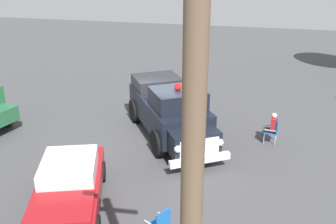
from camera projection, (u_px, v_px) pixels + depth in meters
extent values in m
plane|color=#424244|center=(156.00, 137.00, 15.86)|extent=(60.00, 60.00, 0.00)
cylinder|color=black|center=(207.00, 136.00, 14.80)|extent=(0.84, 1.04, 1.04)
cylinder|color=black|center=(158.00, 143.00, 14.19)|extent=(0.84, 1.04, 1.04)
cylinder|color=black|center=(176.00, 106.00, 17.87)|extent=(0.84, 1.04, 1.04)
cylinder|color=black|center=(135.00, 111.00, 17.27)|extent=(0.84, 1.04, 1.04)
cube|color=black|center=(168.00, 111.00, 15.84)|extent=(4.45, 5.25, 1.10)
cube|color=black|center=(194.00, 142.00, 13.38)|extent=(1.96, 1.72, 0.84)
cube|color=black|center=(178.00, 99.00, 14.49)|extent=(2.52, 2.47, 0.76)
cube|color=#232328|center=(157.00, 83.00, 16.92)|extent=(2.57, 2.50, 0.60)
cube|color=silver|center=(199.00, 148.00, 12.99)|extent=(1.27, 0.89, 0.64)
cube|color=silver|center=(200.00, 160.00, 13.05)|extent=(1.98, 1.40, 0.24)
sphere|color=white|center=(220.00, 142.00, 13.19)|extent=(0.36, 0.36, 0.26)
sphere|color=white|center=(178.00, 149.00, 12.72)|extent=(0.36, 0.36, 0.26)
sphere|color=red|center=(178.00, 87.00, 14.31)|extent=(0.39, 0.39, 0.28)
cylinder|color=black|center=(101.00, 171.00, 12.64)|extent=(0.48, 0.73, 0.68)
cylinder|color=black|center=(51.00, 174.00, 12.48)|extent=(0.48, 0.73, 0.68)
cube|color=maroon|center=(70.00, 190.00, 11.12)|extent=(3.17, 4.56, 0.64)
cube|color=maroon|center=(61.00, 210.00, 9.64)|extent=(2.03, 1.89, 0.20)
cube|color=white|center=(69.00, 168.00, 11.19)|extent=(2.13, 2.33, 0.56)
cylinder|color=black|center=(6.00, 117.00, 16.85)|extent=(0.84, 0.44, 0.80)
cylinder|color=#B7BABF|center=(264.00, 139.00, 15.26)|extent=(0.03, 0.03, 0.44)
cylinder|color=#B7BABF|center=(265.00, 134.00, 15.64)|extent=(0.03, 0.03, 0.44)
cylinder|color=#B7BABF|center=(275.00, 140.00, 15.11)|extent=(0.03, 0.03, 0.44)
cylinder|color=#B7BABF|center=(276.00, 136.00, 15.49)|extent=(0.03, 0.03, 0.44)
cube|color=#1959A5|center=(271.00, 132.00, 15.29)|extent=(0.53, 0.53, 0.04)
cube|color=#1959A5|center=(277.00, 126.00, 15.10)|extent=(0.10, 0.48, 0.56)
cube|color=#B7BABF|center=(270.00, 131.00, 15.02)|extent=(0.44, 0.09, 0.03)
cube|color=#B7BABF|center=(272.00, 126.00, 15.43)|extent=(0.44, 0.09, 0.03)
cube|color=#1959A5|center=(163.00, 221.00, 9.62)|extent=(0.28, 0.43, 0.56)
cube|color=#B7BABF|center=(150.00, 224.00, 9.67)|extent=(0.39, 0.26, 0.03)
cube|color=#B7BABF|center=(164.00, 216.00, 9.98)|extent=(0.39, 0.26, 0.03)
cylinder|color=#383842|center=(263.00, 137.00, 15.38)|extent=(0.14, 0.14, 0.45)
cylinder|color=#383842|center=(264.00, 135.00, 15.55)|extent=(0.14, 0.14, 0.45)
cube|color=#383842|center=(268.00, 131.00, 15.22)|extent=(0.45, 0.20, 0.13)
cube|color=#383842|center=(268.00, 129.00, 15.39)|extent=(0.45, 0.20, 0.13)
cube|color=maroon|center=(274.00, 124.00, 15.13)|extent=(0.27, 0.42, 0.54)
sphere|color=beige|center=(274.00, 116.00, 15.00)|extent=(0.24, 0.24, 0.22)
cube|color=orange|center=(199.00, 103.00, 19.59)|extent=(0.40, 0.40, 0.04)
cone|color=orange|center=(199.00, 98.00, 19.47)|extent=(0.32, 0.32, 0.60)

